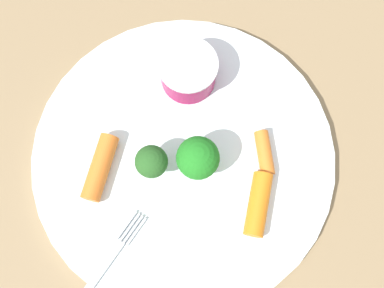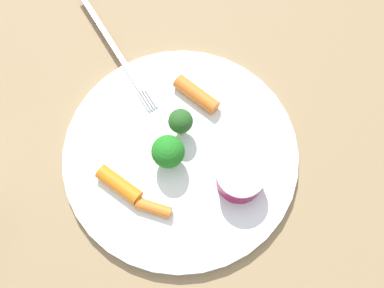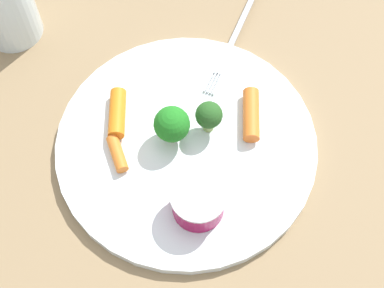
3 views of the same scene
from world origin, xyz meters
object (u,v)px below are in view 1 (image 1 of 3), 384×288
sauce_cup (188,72)px  carrot_stick_2 (258,204)px  carrot_stick_0 (264,153)px  carrot_stick_1 (100,168)px  plate (183,158)px  broccoli_floret_1 (198,158)px  broccoli_floret_0 (150,158)px

sauce_cup → carrot_stick_2: (-0.01, 0.13, -0.01)m
carrot_stick_0 → carrot_stick_1: bearing=-18.0°
plate → broccoli_floret_1: size_ratio=5.91×
plate → broccoli_floret_0: 0.04m
plate → broccoli_floret_1: (-0.01, 0.01, 0.03)m
plate → carrot_stick_0: size_ratio=6.94×
broccoli_floret_1 → carrot_stick_2: broccoli_floret_1 is taller
sauce_cup → broccoli_floret_0: bearing=45.4°
broccoli_floret_1 → carrot_stick_0: 0.06m
carrot_stick_0 → broccoli_floret_0: bearing=-18.0°
sauce_cup → plate: bearing=63.2°
sauce_cup → broccoli_floret_1: (0.03, 0.08, 0.01)m
sauce_cup → broccoli_floret_1: bearing=72.3°
carrot_stick_2 → carrot_stick_0: bearing=-122.6°
plate → sauce_cup: size_ratio=5.10×
sauce_cup → carrot_stick_2: 0.13m
plate → carrot_stick_0: (-0.07, 0.03, 0.01)m
broccoli_floret_0 → carrot_stick_1: size_ratio=0.70×
plate → broccoli_floret_1: broccoli_floret_1 is taller
broccoli_floret_1 → carrot_stick_1: (0.08, -0.03, -0.02)m
broccoli_floret_1 → carrot_stick_2: 0.07m
broccoli_floret_1 → carrot_stick_0: broccoli_floret_1 is taller
broccoli_floret_0 → carrot_stick_1: (0.04, -0.01, -0.02)m
plate → sauce_cup: sauce_cup is taller
broccoli_floret_1 → sauce_cup: bearing=-107.7°
sauce_cup → broccoli_floret_0: 0.09m
carrot_stick_1 → sauce_cup: bearing=-154.9°
carrot_stick_0 → carrot_stick_1: 0.15m
broccoli_floret_1 → plate: bearing=-56.8°
plate → sauce_cup: (-0.03, -0.07, 0.02)m
carrot_stick_0 → carrot_stick_1: size_ratio=0.67×
sauce_cup → broccoli_floret_1: 0.08m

